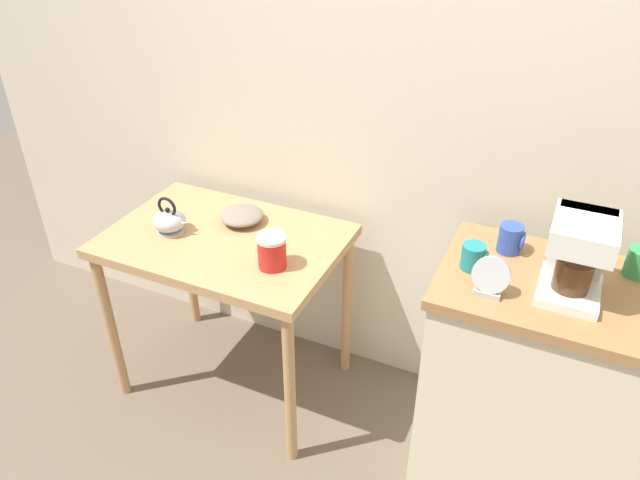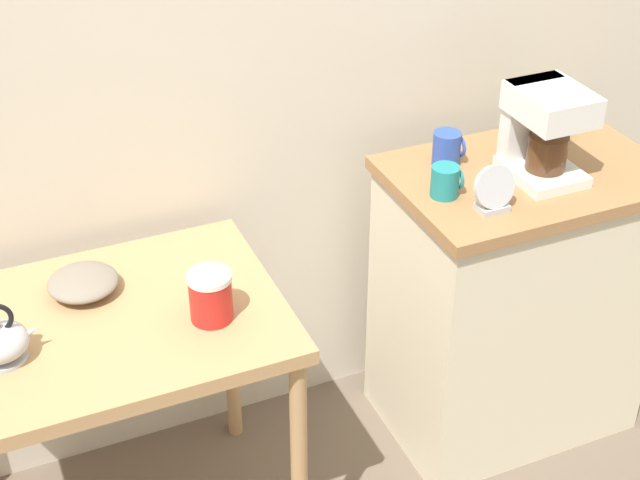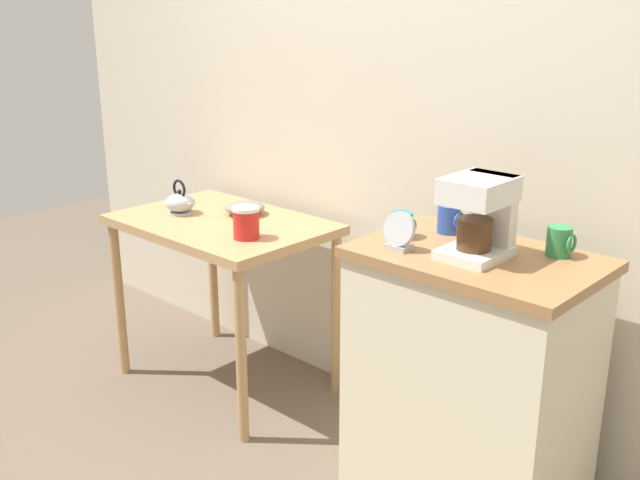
# 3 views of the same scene
# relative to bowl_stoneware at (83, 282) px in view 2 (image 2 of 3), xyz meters

# --- Properties ---
(ground_plane) EXTENTS (8.00, 8.00, 0.00)m
(ground_plane) POSITION_rel_bowl_stoneware_xyz_m (0.56, -0.12, -0.81)
(ground_plane) COLOR #6B5B4C
(wooden_table) EXTENTS (0.93, 0.63, 0.78)m
(wooden_table) POSITION_rel_bowl_stoneware_xyz_m (-0.01, -0.13, -0.13)
(wooden_table) COLOR tan
(wooden_table) RESTS_ON ground_plane
(kitchen_counter) EXTENTS (0.77, 0.52, 0.91)m
(kitchen_counter) POSITION_rel_bowl_stoneware_xyz_m (1.25, -0.10, -0.35)
(kitchen_counter) COLOR beige
(kitchen_counter) RESTS_ON ground_plane
(bowl_stoneware) EXTENTS (0.18, 0.18, 0.06)m
(bowl_stoneware) POSITION_rel_bowl_stoneware_xyz_m (0.00, 0.00, 0.00)
(bowl_stoneware) COLOR gray
(bowl_stoneware) RESTS_ON wooden_table
(teakettle) EXTENTS (0.16, 0.13, 0.16)m
(teakettle) POSITION_rel_bowl_stoneware_xyz_m (-0.22, -0.18, 0.02)
(teakettle) COLOR #B2B5BA
(teakettle) RESTS_ON wooden_table
(canister_enamel) EXTENTS (0.11, 0.11, 0.13)m
(canister_enamel) POSITION_rel_bowl_stoneware_xyz_m (0.27, -0.23, 0.03)
(canister_enamel) COLOR red
(canister_enamel) RESTS_ON wooden_table
(coffee_maker) EXTENTS (0.18, 0.22, 0.26)m
(coffee_maker) POSITION_rel_bowl_stoneware_xyz_m (1.26, -0.12, 0.24)
(coffee_maker) COLOR white
(coffee_maker) RESTS_ON kitchen_counter
(mug_tall_green) EXTENTS (0.09, 0.08, 0.10)m
(mug_tall_green) POSITION_rel_bowl_stoneware_xyz_m (1.45, 0.05, 0.15)
(mug_tall_green) COLOR #338C4C
(mug_tall_green) RESTS_ON kitchen_counter
(mug_blue) EXTENTS (0.09, 0.08, 0.10)m
(mug_blue) POSITION_rel_bowl_stoneware_xyz_m (1.05, 0.02, 0.15)
(mug_blue) COLOR #2D4CAD
(mug_blue) RESTS_ON kitchen_counter
(mug_dark_teal) EXTENTS (0.08, 0.08, 0.09)m
(mug_dark_teal) POSITION_rel_bowl_stoneware_xyz_m (0.96, -0.13, 0.14)
(mug_dark_teal) COLOR teal
(mug_dark_teal) RESTS_ON kitchen_counter
(table_clock) EXTENTS (0.12, 0.06, 0.13)m
(table_clock) POSITION_rel_bowl_stoneware_xyz_m (1.03, -0.25, 0.16)
(table_clock) COLOR #B2B5BA
(table_clock) RESTS_ON kitchen_counter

